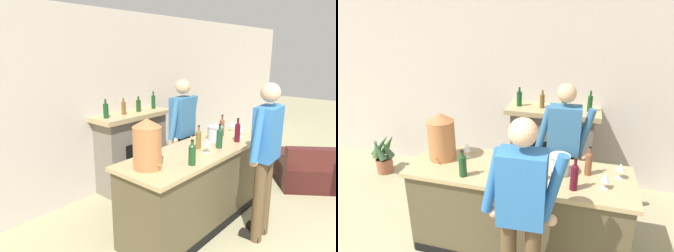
% 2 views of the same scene
% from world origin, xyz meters
% --- Properties ---
extents(wall_back_panel, '(12.00, 0.07, 2.75)m').
position_xyz_m(wall_back_panel, '(0.00, 3.73, 1.38)').
color(wall_back_panel, beige).
rests_on(wall_back_panel, ground_plane).
extents(bar_counter, '(2.28, 0.77, 0.99)m').
position_xyz_m(bar_counter, '(0.07, 2.05, 0.50)').
color(bar_counter, brown).
rests_on(bar_counter, ground_plane).
extents(fireplace_stone, '(1.30, 0.52, 1.51)m').
position_xyz_m(fireplace_stone, '(0.23, 3.47, 0.62)').
color(fireplace_stone, slate).
rests_on(fireplace_stone, ground_plane).
extents(potted_plant_corner, '(0.47, 0.42, 0.67)m').
position_xyz_m(potted_plant_corner, '(-2.43, 3.11, 0.32)').
color(potted_plant_corner, '#9B5A3F').
rests_on(potted_plant_corner, ground_plane).
extents(person_customer, '(0.66, 0.32, 1.83)m').
position_xyz_m(person_customer, '(0.27, 1.30, 1.02)').
color(person_customer, brown).
rests_on(person_customer, ground_plane).
extents(person_bartender, '(0.66, 0.32, 1.78)m').
position_xyz_m(person_bartender, '(0.46, 2.63, 0.99)').
color(person_bartender, '#2D2A30').
rests_on(person_bartender, ground_plane).
extents(copper_dispenser, '(0.30, 0.34, 0.52)m').
position_xyz_m(copper_dispenser, '(-0.80, 2.09, 1.25)').
color(copper_dispenser, '#B46E41').
rests_on(copper_dispenser, bar_counter).
extents(ice_bucket_steel, '(0.21, 0.21, 0.20)m').
position_xyz_m(ice_bucket_steel, '(0.47, 2.09, 1.09)').
color(ice_bucket_steel, silver).
rests_on(ice_bucket_steel, bar_counter).
extents(wine_bottle_rose_blush, '(0.08, 0.08, 0.28)m').
position_xyz_m(wine_bottle_rose_blush, '(-0.43, 1.80, 1.11)').
color(wine_bottle_rose_blush, '#1A4320').
rests_on(wine_bottle_rose_blush, bar_counter).
extents(wine_bottle_port_short, '(0.07, 0.07, 0.32)m').
position_xyz_m(wine_bottle_port_short, '(0.63, 1.85, 1.13)').
color(wine_bottle_port_short, '#4E0D1C').
rests_on(wine_bottle_port_short, bar_counter).
extents(wine_bottle_burgundy_dark, '(0.07, 0.07, 0.30)m').
position_xyz_m(wine_bottle_burgundy_dark, '(0.75, 2.15, 1.12)').
color(wine_bottle_burgundy_dark, brown).
rests_on(wine_bottle_burgundy_dark, bar_counter).
extents(wine_bottle_merlot_tall, '(0.07, 0.07, 0.30)m').
position_xyz_m(wine_bottle_merlot_tall, '(0.25, 1.89, 1.12)').
color(wine_bottle_merlot_tall, '#18442A').
rests_on(wine_bottle_merlot_tall, bar_counter).
extents(wine_bottle_cabernet_heavy, '(0.06, 0.06, 0.29)m').
position_xyz_m(wine_bottle_cabernet_heavy, '(0.06, 2.07, 1.12)').
color(wine_bottle_cabernet_heavy, brown).
rests_on(wine_bottle_cabernet_heavy, bar_counter).
extents(wine_glass_mid_counter, '(0.08, 0.08, 0.17)m').
position_xyz_m(wine_glass_mid_counter, '(0.90, 1.93, 1.10)').
color(wine_glass_mid_counter, silver).
rests_on(wine_glass_mid_counter, bar_counter).
extents(wine_glass_near_bucket, '(0.09, 0.09, 0.17)m').
position_xyz_m(wine_glass_near_bucket, '(0.00, 1.90, 1.11)').
color(wine_glass_near_bucket, silver).
rests_on(wine_glass_near_bucket, bar_counter).
extents(wine_glass_by_dispenser, '(0.09, 0.09, 0.16)m').
position_xyz_m(wine_glass_by_dispenser, '(1.05, 2.16, 1.11)').
color(wine_glass_by_dispenser, silver).
rests_on(wine_glass_by_dispenser, bar_counter).
extents(wine_glass_back_row, '(0.09, 0.09, 0.16)m').
position_xyz_m(wine_glass_back_row, '(-0.54, 2.18, 1.10)').
color(wine_glass_back_row, silver).
rests_on(wine_glass_back_row, bar_counter).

